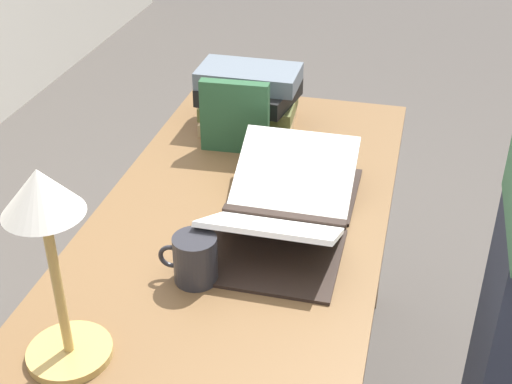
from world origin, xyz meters
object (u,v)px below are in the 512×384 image
object	(u,v)px
reading_lamp	(48,232)
coffee_mug	(195,259)
book_stack_tall	(249,98)
open_book	(284,208)
book_standing_upright	(235,117)

from	to	relation	value
reading_lamp	coffee_mug	world-z (taller)	reading_lamp
book_stack_tall	coffee_mug	size ratio (longest dim) A/B	2.29
coffee_mug	open_book	bearing A→B (deg)	-27.57
book_standing_upright	reading_lamp	bearing A→B (deg)	171.44
book_standing_upright	open_book	bearing A→B (deg)	-149.94
book_standing_upright	book_stack_tall	bearing A→B (deg)	-1.95
book_stack_tall	coffee_mug	distance (m)	0.75
book_stack_tall	coffee_mug	bearing A→B (deg)	-174.35
book_stack_tall	coffee_mug	world-z (taller)	book_stack_tall
coffee_mug	book_stack_tall	bearing A→B (deg)	5.65
open_book	reading_lamp	distance (m)	0.65
book_stack_tall	open_book	bearing A→B (deg)	-156.78
open_book	coffee_mug	distance (m)	0.29
book_stack_tall	book_standing_upright	bearing A→B (deg)	-178.99
open_book	reading_lamp	bearing A→B (deg)	151.47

